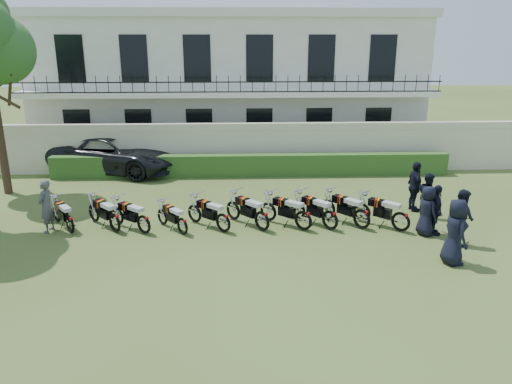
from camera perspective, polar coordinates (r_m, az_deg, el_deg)
The scene contains 22 objects.
ground at distance 16.05m, azimuth -3.27°, elevation -5.11°, with size 100.00×100.00×0.00m, color #425220.
perimeter_wall at distance 23.36m, azimuth -3.07°, elevation 5.12°, with size 30.00×0.35×2.30m.
hedge at distance 22.74m, azimuth -0.54°, elevation 3.07°, with size 18.00×0.60×1.00m, color #244619.
building at distance 28.88m, azimuth -3.04°, elevation 12.59°, with size 20.40×9.60×7.40m.
motorcycle_0 at distance 17.16m, azimuth -20.52°, elevation -3.01°, with size 1.20×1.56×1.03m.
motorcycle_1 at distance 16.79m, azimuth -15.88°, elevation -2.89°, with size 1.44×1.53×1.09m.
motorcycle_2 at distance 16.43m, azimuth -12.73°, elevation -3.13°, with size 1.57×1.31×1.06m.
motorcycle_3 at distance 16.15m, azimuth -8.42°, elevation -3.43°, with size 1.19×1.41×0.96m.
motorcycle_4 at distance 16.18m, azimuth -3.78°, elevation -3.01°, with size 1.52×1.43×1.09m.
motorcycle_5 at distance 16.25m, azimuth 0.70°, elevation -2.79°, with size 1.46×1.65×1.14m.
motorcycle_6 at distance 16.37m, azimuth 5.44°, elevation -2.72°, with size 1.66×1.41×1.13m.
motorcycle_7 at distance 16.52m, azimuth 8.48°, elevation -2.67°, with size 1.44×1.61×1.12m.
motorcycle_8 at distance 16.79m, azimuth 12.02°, elevation -2.50°, with size 1.47×1.64×1.14m.
motorcycle_9 at distance 16.87m, azimuth 16.26°, elevation -2.75°, with size 1.59×1.49×1.13m.
suv at distance 24.28m, azimuth -15.75°, elevation 4.20°, with size 2.84×6.15×1.71m, color black.
inspector at distance 17.50m, azimuth -22.88°, elevation -1.49°, with size 0.64×0.42×1.76m, color #525357.
officer_0 at distance 14.92m, azimuth 21.80°, elevation -4.25°, with size 0.93×0.60×1.90m, color black.
officer_1 at distance 16.46m, azimuth 22.42°, elevation -2.63°, with size 0.85×0.66×1.74m, color black.
officer_2 at distance 16.92m, azimuth 19.85°, elevation -1.95°, with size 0.97×0.40×1.66m, color black.
officer_3 at distance 16.79m, azimuth 18.95°, elevation -2.04°, with size 0.80×0.52×1.63m, color black.
officer_4 at distance 18.53m, azimuth 19.06°, elevation -0.33°, with size 0.77×0.60×1.59m, color black.
officer_5 at distance 18.96m, azimuth 17.71°, elevation 0.60°, with size 1.08×0.45×1.84m, color black.
Camera 1 is at (0.30, -14.82, 6.15)m, focal length 35.00 mm.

